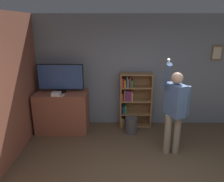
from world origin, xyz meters
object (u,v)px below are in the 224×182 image
object	(u,v)px
game_console	(56,94)
bookshelf	(133,100)
waste_bin	(131,125)
person	(175,107)
television	(61,78)

from	to	relation	value
game_console	bookshelf	bearing A→B (deg)	15.59
game_console	waste_bin	world-z (taller)	game_console
game_console	waste_bin	size ratio (longest dim) A/B	0.49
bookshelf	person	distance (m)	1.43
television	bookshelf	xyz separation A→B (m)	(1.68, 0.21, -0.62)
person	bookshelf	bearing A→B (deg)	-174.07
bookshelf	person	world-z (taller)	person
television	bookshelf	bearing A→B (deg)	7.20
television	waste_bin	distance (m)	1.97
bookshelf	person	bearing A→B (deg)	-60.98
television	waste_bin	bearing A→B (deg)	-6.56
television	bookshelf	distance (m)	1.80
game_console	person	world-z (taller)	person
game_console	waste_bin	xyz separation A→B (m)	(1.68, 0.08, -0.80)
game_console	person	xyz separation A→B (m)	(2.41, -0.74, -0.00)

